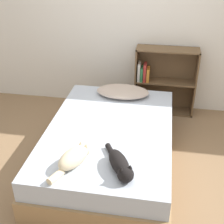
% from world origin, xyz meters
% --- Properties ---
extents(ground_plane, '(8.00, 8.00, 0.00)m').
position_xyz_m(ground_plane, '(0.00, 0.00, 0.00)').
color(ground_plane, '#846647').
extents(wall_back, '(8.00, 0.06, 2.50)m').
position_xyz_m(wall_back, '(0.00, 1.43, 1.25)').
color(wall_back, silver).
rests_on(wall_back, ground_plane).
extents(bed, '(1.29, 1.92, 0.46)m').
position_xyz_m(bed, '(0.00, 0.00, 0.23)').
color(bed, '#99754C').
rests_on(bed, ground_plane).
extents(pillow, '(0.63, 0.38, 0.10)m').
position_xyz_m(pillow, '(0.03, 0.74, 0.51)').
color(pillow, '#B29E8E').
rests_on(pillow, bed).
extents(cat_light, '(0.29, 0.48, 0.15)m').
position_xyz_m(cat_light, '(-0.20, -0.62, 0.53)').
color(cat_light, beige).
rests_on(cat_light, bed).
extents(cat_dark, '(0.32, 0.50, 0.16)m').
position_xyz_m(cat_dark, '(0.20, -0.65, 0.52)').
color(cat_dark, black).
rests_on(cat_dark, bed).
extents(bookshelf, '(0.80, 0.26, 0.90)m').
position_xyz_m(bookshelf, '(0.50, 1.30, 0.46)').
color(bookshelf, brown).
rests_on(bookshelf, ground_plane).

